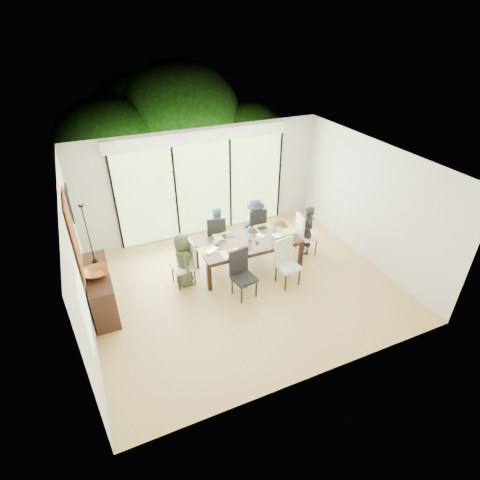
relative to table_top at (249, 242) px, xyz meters
name	(u,v)px	position (x,y,z in m)	size (l,w,h in m)	color
floor	(245,286)	(-0.37, -0.61, -0.67)	(6.00, 5.00, 0.01)	olive
ceiling	(246,163)	(-0.37, -0.61, 2.04)	(6.00, 5.00, 0.01)	white
wall_back	(203,183)	(-0.37, 1.90, 0.69)	(6.00, 0.02, 2.70)	beige
wall_front	(320,314)	(-0.37, -3.12, 0.69)	(6.00, 0.02, 2.70)	silver
wall_left	(78,268)	(-3.38, -0.61, 0.69)	(0.02, 5.00, 2.70)	white
wall_right	(371,203)	(2.64, -0.61, 0.69)	(0.02, 5.00, 2.70)	silver
glass_doors	(204,189)	(-0.37, 1.86, 0.54)	(4.20, 0.02, 2.30)	#598C3F
blinds_header	(201,137)	(-0.37, 1.85, 1.84)	(4.40, 0.06, 0.28)	white
mullion_a	(115,205)	(-2.47, 1.85, 0.54)	(0.05, 0.04, 2.30)	black
mullion_b	(176,194)	(-1.07, 1.85, 0.54)	(0.05, 0.04, 2.30)	black
mullion_c	(230,185)	(0.33, 1.85, 0.54)	(0.05, 0.04, 2.30)	black
mullion_d	(279,176)	(1.73, 1.85, 0.54)	(0.05, 0.04, 2.30)	black
side_window	(84,306)	(-3.34, -1.81, 0.84)	(0.02, 0.90, 1.00)	#8CAD7F
deck	(195,218)	(-0.37, 2.79, -0.71)	(6.00, 1.80, 0.10)	#513822
rail_top	(185,188)	(-0.37, 3.59, -0.11)	(6.00, 0.08, 0.06)	brown
foliage_left	(111,156)	(-2.17, 4.59, 0.78)	(3.20, 3.20, 3.20)	#14380F
foliage_mid	(180,129)	(0.03, 5.19, 1.14)	(4.00, 4.00, 4.00)	#14380F
foliage_right	(244,146)	(1.83, 4.39, 0.60)	(2.80, 2.80, 2.80)	#14380F
foliage_far	(144,133)	(-0.97, 5.89, 0.96)	(3.60, 3.60, 3.60)	#14380F
table_top	(249,242)	(0.00, 0.00, 0.00)	(2.20, 1.01, 0.06)	black
table_apron	(249,245)	(0.00, 0.00, -0.08)	(2.02, 0.83, 0.09)	black
table_leg_fl	(209,278)	(-1.08, -0.43, -0.34)	(0.08, 0.08, 0.63)	black
table_leg_fr	(301,254)	(1.08, -0.43, -0.34)	(0.08, 0.08, 0.63)	black
table_leg_bl	(196,256)	(-1.08, 0.43, -0.34)	(0.08, 0.08, 0.63)	black
table_leg_br	(282,236)	(1.08, 0.43, -0.34)	(0.08, 0.08, 0.63)	black
chair_left_end	(183,264)	(-1.50, 0.00, -0.16)	(0.42, 0.42, 1.01)	silver
chair_right_end	(307,234)	(1.50, 0.00, -0.16)	(0.42, 0.42, 1.01)	white
chair_far_left	(216,234)	(-0.45, 0.85, -0.16)	(0.42, 0.42, 1.01)	black
chair_far_right	(255,225)	(0.55, 0.85, -0.16)	(0.42, 0.42, 1.01)	black
chair_near_left	(244,275)	(-0.50, -0.87, -0.16)	(0.42, 0.42, 1.01)	black
chair_near_right	(289,263)	(0.50, -0.87, -0.16)	(0.42, 0.42, 1.01)	beige
person_left_end	(183,260)	(-1.48, 0.00, -0.07)	(0.55, 0.35, 1.18)	#3B452E
person_right_end	(307,231)	(1.48, 0.00, -0.07)	(0.55, 0.35, 1.18)	black
person_far_left	(216,231)	(-0.45, 0.83, -0.07)	(0.55, 0.35, 1.18)	#6C8A9C
person_far_right	(255,222)	(0.55, 0.83, -0.07)	(0.55, 0.35, 1.18)	#272132
placemat_left	(207,250)	(-0.95, 0.00, 0.03)	(0.40, 0.29, 0.01)	#92BF44
placemat_right	(287,232)	(0.95, 0.00, 0.03)	(0.40, 0.29, 0.01)	#97AF3E
placemat_far_l	(223,236)	(-0.45, 0.40, 0.03)	(0.40, 0.29, 0.01)	#93B841
placemat_far_r	(263,227)	(0.55, 0.40, 0.03)	(0.40, 0.29, 0.01)	#7EA83C
placemat_paper	(231,253)	(-0.55, -0.30, 0.03)	(0.40, 0.29, 0.01)	white
tablet_far_l	(228,236)	(-0.35, 0.35, 0.04)	(0.24, 0.17, 0.01)	black
tablet_far_r	(262,228)	(0.50, 0.35, 0.04)	(0.22, 0.16, 0.01)	black
papers	(278,235)	(0.70, -0.05, 0.03)	(0.28, 0.20, 0.00)	white
platter_base	(231,253)	(-0.55, -0.30, 0.04)	(0.24, 0.24, 0.02)	white
platter_snacks	(231,252)	(-0.55, -0.30, 0.06)	(0.18, 0.18, 0.01)	#CC6118
vase	(250,237)	(0.05, 0.05, 0.08)	(0.07, 0.07, 0.11)	silver
hyacinth_stems	(250,232)	(0.05, 0.05, 0.19)	(0.04, 0.04, 0.15)	#337226
hyacinth_blooms	(250,229)	(0.05, 0.05, 0.28)	(0.10, 0.10, 0.10)	#4F50C6
laptop	(214,251)	(-0.85, -0.10, 0.04)	(0.30, 0.19, 0.02)	silver
cup_a	(216,242)	(-0.70, 0.15, 0.07)	(0.11, 0.11, 0.09)	white
cup_b	(257,240)	(0.15, -0.10, 0.07)	(0.09, 0.09, 0.08)	white
cup_c	(279,229)	(0.80, 0.10, 0.07)	(0.11, 0.11, 0.09)	white
book	(258,237)	(0.25, 0.05, 0.04)	(0.15, 0.21, 0.02)	white
sideboard	(101,290)	(-3.13, -0.11, -0.24)	(0.42, 1.51, 0.85)	black
bowl	(97,273)	(-3.13, -0.21, 0.24)	(0.45, 0.45, 0.11)	#985721
candlestick_base	(95,261)	(-3.13, 0.24, 0.21)	(0.09, 0.09, 0.04)	black
candlestick_shaft	(88,234)	(-3.13, 0.24, 0.80)	(0.02, 0.02, 1.18)	black
candlestick_pan	(81,206)	(-3.13, 0.24, 1.38)	(0.09, 0.09, 0.03)	black
candle	(80,203)	(-3.13, 0.24, 1.44)	(0.03, 0.03, 0.09)	silver
tapestry	(74,238)	(-3.34, -0.21, 1.04)	(0.02, 1.00, 1.50)	#943915
art_frame	(70,203)	(-3.34, 1.09, 1.09)	(0.03, 0.55, 0.65)	black
art_canvas	(71,203)	(-3.32, 1.09, 1.09)	(0.01, 0.45, 0.55)	#1C4E5B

